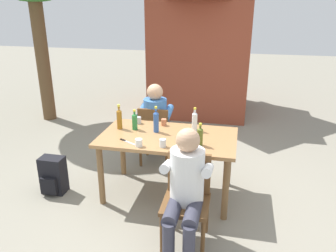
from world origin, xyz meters
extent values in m
plane|color=gray|center=(0.00, 0.00, 0.00)|extent=(24.00, 24.00, 0.00)
cube|color=#A37547|center=(0.00, 0.00, 0.75)|extent=(1.57, 0.89, 0.04)
cylinder|color=brown|center=(-0.70, -0.37, 0.36)|extent=(0.07, 0.07, 0.73)
cylinder|color=brown|center=(0.70, -0.37, 0.36)|extent=(0.07, 0.07, 0.73)
cylinder|color=brown|center=(-0.70, 0.37, 0.36)|extent=(0.07, 0.07, 0.73)
cylinder|color=brown|center=(0.70, 0.37, 0.36)|extent=(0.07, 0.07, 0.73)
cube|color=brown|center=(0.35, -0.83, 0.43)|extent=(0.45, 0.45, 0.04)
cube|color=brown|center=(0.35, -0.63, 0.66)|extent=(0.42, 0.05, 0.42)
cylinder|color=brown|center=(0.17, -1.02, 0.21)|extent=(0.04, 0.04, 0.41)
cylinder|color=brown|center=(0.55, -1.01, 0.21)|extent=(0.04, 0.04, 0.41)
cylinder|color=brown|center=(0.16, -0.64, 0.21)|extent=(0.04, 0.04, 0.41)
cylinder|color=brown|center=(0.54, -0.63, 0.21)|extent=(0.04, 0.04, 0.41)
cube|color=brown|center=(-0.35, 0.83, 0.43)|extent=(0.45, 0.45, 0.04)
cube|color=brown|center=(-0.35, 0.63, 0.66)|extent=(0.42, 0.05, 0.42)
cylinder|color=brown|center=(-0.17, 1.02, 0.21)|extent=(0.04, 0.04, 0.41)
cylinder|color=brown|center=(-0.55, 1.01, 0.21)|extent=(0.04, 0.04, 0.41)
cylinder|color=brown|center=(-0.16, 0.64, 0.21)|extent=(0.04, 0.04, 0.41)
cylinder|color=brown|center=(-0.54, 0.63, 0.21)|extent=(0.04, 0.04, 0.41)
cylinder|color=white|center=(0.35, -0.78, 0.71)|extent=(0.32, 0.32, 0.52)
sphere|color=tan|center=(0.35, -0.78, 1.07)|extent=(0.22, 0.22, 0.22)
cylinder|color=#383847|center=(0.26, -0.98, 0.45)|extent=(0.14, 0.40, 0.14)
cylinder|color=#383847|center=(0.26, -1.18, 0.23)|extent=(0.11, 0.11, 0.45)
cylinder|color=white|center=(0.16, -0.78, 0.79)|extent=(0.09, 0.31, 0.16)
cylinder|color=#383847|center=(0.44, -0.98, 0.45)|extent=(0.14, 0.40, 0.14)
cylinder|color=#383847|center=(0.44, -1.18, 0.23)|extent=(0.11, 0.11, 0.45)
cylinder|color=white|center=(0.54, -0.78, 0.79)|extent=(0.09, 0.31, 0.16)
cylinder|color=#3D70B2|center=(-0.35, 0.78, 0.71)|extent=(0.32, 0.32, 0.52)
sphere|color=tan|center=(-0.35, 0.78, 1.07)|extent=(0.22, 0.22, 0.22)
cylinder|color=#383847|center=(-0.26, 0.98, 0.45)|extent=(0.14, 0.40, 0.14)
cylinder|color=#383847|center=(-0.26, 1.18, 0.23)|extent=(0.11, 0.11, 0.45)
cylinder|color=#3D70B2|center=(-0.16, 0.78, 0.79)|extent=(0.09, 0.31, 0.16)
cylinder|color=#383847|center=(-0.44, 0.98, 0.45)|extent=(0.14, 0.40, 0.14)
cylinder|color=#383847|center=(-0.44, 1.18, 0.23)|extent=(0.11, 0.11, 0.45)
cylinder|color=#3D70B2|center=(-0.54, 0.78, 0.79)|extent=(0.09, 0.31, 0.16)
cylinder|color=#2D56A3|center=(-0.16, 0.09, 0.88)|extent=(0.06, 0.06, 0.23)
cone|color=#2D56A3|center=(-0.16, 0.09, 1.01)|extent=(0.06, 0.06, 0.03)
cylinder|color=#2D56A3|center=(-0.16, 0.09, 1.04)|extent=(0.03, 0.03, 0.03)
cylinder|color=yellow|center=(-0.16, 0.09, 1.07)|extent=(0.03, 0.03, 0.03)
cylinder|color=#287A38|center=(-0.43, 0.11, 0.86)|extent=(0.06, 0.06, 0.18)
cone|color=#287A38|center=(-0.43, 0.11, 0.96)|extent=(0.06, 0.06, 0.03)
cylinder|color=#287A38|center=(-0.43, 0.11, 0.99)|extent=(0.03, 0.03, 0.03)
cylinder|color=yellow|center=(-0.43, 0.11, 1.01)|extent=(0.03, 0.03, 0.02)
cylinder|color=#566623|center=(0.39, -0.19, 0.86)|extent=(0.06, 0.06, 0.18)
cone|color=#566623|center=(0.39, -0.19, 0.96)|extent=(0.06, 0.06, 0.03)
cylinder|color=#566623|center=(0.39, -0.19, 0.99)|extent=(0.03, 0.03, 0.03)
cylinder|color=yellow|center=(0.39, -0.19, 1.01)|extent=(0.03, 0.03, 0.02)
cylinder|color=#996019|center=(-0.62, 0.10, 0.88)|extent=(0.06, 0.06, 0.22)
cone|color=#996019|center=(-0.62, 0.10, 1.00)|extent=(0.06, 0.06, 0.03)
cylinder|color=#996019|center=(-0.62, 0.10, 1.03)|extent=(0.03, 0.03, 0.03)
cylinder|color=yellow|center=(-0.62, 0.10, 1.06)|extent=(0.03, 0.03, 0.02)
cylinder|color=white|center=(0.27, 0.24, 0.87)|extent=(0.06, 0.06, 0.20)
cone|color=white|center=(0.27, 0.24, 0.99)|extent=(0.06, 0.06, 0.03)
cylinder|color=white|center=(0.27, 0.24, 1.02)|extent=(0.03, 0.03, 0.03)
cylinder|color=yellow|center=(0.27, 0.24, 1.04)|extent=(0.03, 0.03, 0.02)
cylinder|color=white|center=(-0.24, -0.36, 0.81)|extent=(0.08, 0.08, 0.08)
cylinder|color=#B2B7BC|center=(-0.46, 0.33, 0.81)|extent=(0.07, 0.07, 0.08)
cylinder|color=silver|center=(0.01, -0.32, 0.81)|extent=(0.07, 0.07, 0.09)
cylinder|color=#BC6B47|center=(-0.13, 0.32, 0.81)|extent=(0.07, 0.07, 0.08)
cube|color=silver|center=(-0.37, -0.30, 0.77)|extent=(0.17, 0.11, 0.01)
cube|color=black|center=(-0.46, -0.24, 0.78)|extent=(0.08, 0.06, 0.01)
cube|color=black|center=(-1.38, -0.26, 0.23)|extent=(0.29, 0.19, 0.47)
cube|color=black|center=(-1.38, -0.38, 0.15)|extent=(0.20, 0.06, 0.20)
cylinder|color=brown|center=(-2.93, 2.24, 1.32)|extent=(0.25, 0.25, 2.65)
cube|color=brown|center=(-0.05, 3.54, 1.12)|extent=(1.91, 1.83, 2.25)
camera|label=1|loc=(0.77, -3.51, 2.24)|focal=35.97mm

